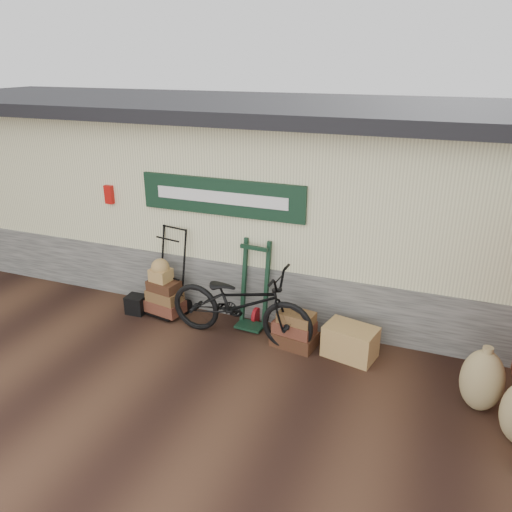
{
  "coord_description": "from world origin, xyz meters",
  "views": [
    {
      "loc": [
        2.77,
        -5.51,
        3.86
      ],
      "look_at": [
        0.28,
        0.9,
        1.12
      ],
      "focal_mm": 35.0,
      "sensor_mm": 36.0,
      "label": 1
    }
  ],
  "objects_px": {
    "porter_trolley": "(170,271)",
    "suitcase_stack": "(294,329)",
    "wicker_hamper": "(350,342)",
    "black_trunk": "(136,304)",
    "green_barrow": "(254,285)",
    "bicycle": "(240,299)"
  },
  "relations": [
    {
      "from": "wicker_hamper",
      "to": "suitcase_stack",
      "type": "bearing_deg",
      "value": -178.62
    },
    {
      "from": "suitcase_stack",
      "to": "wicker_hamper",
      "type": "relative_size",
      "value": 0.89
    },
    {
      "from": "green_barrow",
      "to": "bicycle",
      "type": "bearing_deg",
      "value": -89.81
    },
    {
      "from": "suitcase_stack",
      "to": "wicker_hamper",
      "type": "bearing_deg",
      "value": 1.38
    },
    {
      "from": "porter_trolley",
      "to": "green_barrow",
      "type": "bearing_deg",
      "value": 13.07
    },
    {
      "from": "black_trunk",
      "to": "bicycle",
      "type": "bearing_deg",
      "value": -3.69
    },
    {
      "from": "green_barrow",
      "to": "black_trunk",
      "type": "height_order",
      "value": "green_barrow"
    },
    {
      "from": "suitcase_stack",
      "to": "bicycle",
      "type": "bearing_deg",
      "value": -173.07
    },
    {
      "from": "porter_trolley",
      "to": "suitcase_stack",
      "type": "xyz_separation_m",
      "value": [
        2.17,
        -0.29,
        -0.44
      ]
    },
    {
      "from": "porter_trolley",
      "to": "bicycle",
      "type": "relative_size",
      "value": 0.65
    },
    {
      "from": "green_barrow",
      "to": "wicker_hamper",
      "type": "bearing_deg",
      "value": -8.1
    },
    {
      "from": "green_barrow",
      "to": "black_trunk",
      "type": "distance_m",
      "value": 2.02
    },
    {
      "from": "wicker_hamper",
      "to": "green_barrow",
      "type": "bearing_deg",
      "value": 167.73
    },
    {
      "from": "suitcase_stack",
      "to": "black_trunk",
      "type": "relative_size",
      "value": 2.06
    },
    {
      "from": "suitcase_stack",
      "to": "bicycle",
      "type": "distance_m",
      "value": 0.88
    },
    {
      "from": "green_barrow",
      "to": "black_trunk",
      "type": "bearing_deg",
      "value": -165.99
    },
    {
      "from": "wicker_hamper",
      "to": "black_trunk",
      "type": "distance_m",
      "value": 3.48
    },
    {
      "from": "wicker_hamper",
      "to": "bicycle",
      "type": "xyz_separation_m",
      "value": [
        -1.59,
        -0.12,
        0.42
      ]
    },
    {
      "from": "green_barrow",
      "to": "suitcase_stack",
      "type": "relative_size",
      "value": 2.2
    },
    {
      "from": "porter_trolley",
      "to": "wicker_hamper",
      "type": "bearing_deg",
      "value": 5.02
    },
    {
      "from": "wicker_hamper",
      "to": "bicycle",
      "type": "relative_size",
      "value": 0.31
    },
    {
      "from": "porter_trolley",
      "to": "suitcase_stack",
      "type": "bearing_deg",
      "value": 2.64
    }
  ]
}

